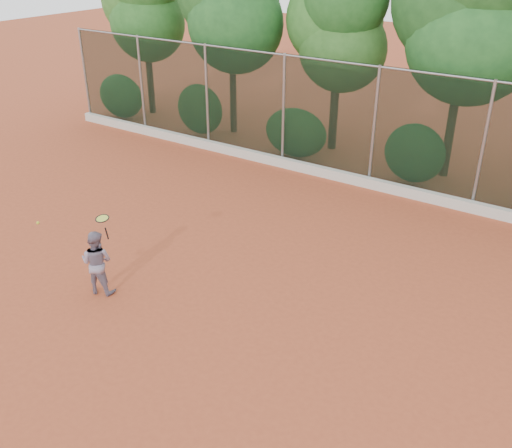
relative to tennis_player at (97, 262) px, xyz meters
The scene contains 7 objects.
ground 2.78m from the tennis_player, 29.48° to the left, with size 80.00×80.00×0.00m, color #A94728.
concrete_curb 8.50m from the tennis_player, 73.93° to the left, with size 24.00×0.20×0.30m, color beige.
tennis_player is the anchor object (origin of this frame).
chainlink_fence 8.73m from the tennis_player, 74.26° to the left, with size 24.09×0.09×3.50m.
foliage_backdrop 11.10m from the tennis_player, 80.09° to the left, with size 23.70×3.63×7.55m.
tennis_racket 1.21m from the tennis_player, ahead, with size 0.32×0.32×0.52m.
tennis_ball_in_flight 1.49m from the tennis_player, 166.68° to the right, with size 0.07×0.07×0.07m.
Camera 1 is at (5.90, -7.80, 6.70)m, focal length 40.00 mm.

